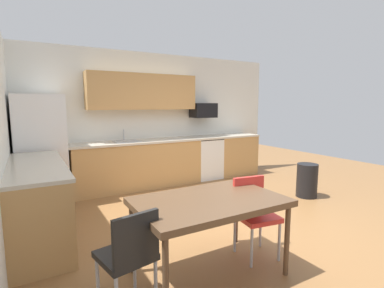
# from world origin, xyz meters

# --- Properties ---
(ground_plane) EXTENTS (12.00, 12.00, 0.00)m
(ground_plane) POSITION_xyz_m (0.00, 0.00, 0.00)
(ground_plane) COLOR olive
(wall_back) EXTENTS (5.80, 0.10, 2.70)m
(wall_back) POSITION_xyz_m (0.00, 2.65, 1.35)
(wall_back) COLOR silver
(wall_back) RESTS_ON ground
(cabinet_run_back) EXTENTS (2.54, 0.60, 0.90)m
(cabinet_run_back) POSITION_xyz_m (-0.48, 2.30, 0.45)
(cabinet_run_back) COLOR tan
(cabinet_run_back) RESTS_ON ground
(cabinet_run_back_right) EXTENTS (1.01, 0.60, 0.90)m
(cabinet_run_back_right) POSITION_xyz_m (1.90, 2.30, 0.45)
(cabinet_run_back_right) COLOR tan
(cabinet_run_back_right) RESTS_ON ground
(cabinet_run_left) EXTENTS (0.60, 2.00, 0.90)m
(cabinet_run_left) POSITION_xyz_m (-2.30, 0.80, 0.45)
(cabinet_run_left) COLOR tan
(cabinet_run_left) RESTS_ON ground
(countertop_back) EXTENTS (4.80, 0.64, 0.04)m
(countertop_back) POSITION_xyz_m (0.00, 2.30, 0.92)
(countertop_back) COLOR beige
(countertop_back) RESTS_ON cabinet_run_back
(countertop_left) EXTENTS (0.64, 2.00, 0.04)m
(countertop_left) POSITION_xyz_m (-2.30, 0.80, 0.92)
(countertop_left) COLOR beige
(countertop_left) RESTS_ON cabinet_run_left
(upper_cabinets_back) EXTENTS (2.20, 0.34, 0.70)m
(upper_cabinets_back) POSITION_xyz_m (-0.30, 2.43, 1.90)
(upper_cabinets_back) COLOR tan
(refrigerator) EXTENTS (0.76, 0.70, 1.81)m
(refrigerator) POSITION_xyz_m (-2.18, 2.22, 0.90)
(refrigerator) COLOR white
(refrigerator) RESTS_ON ground
(oven_range) EXTENTS (0.60, 0.60, 0.91)m
(oven_range) POSITION_xyz_m (1.09, 2.30, 0.46)
(oven_range) COLOR white
(oven_range) RESTS_ON ground
(microwave) EXTENTS (0.54, 0.36, 0.32)m
(microwave) POSITION_xyz_m (1.09, 2.40, 1.52)
(microwave) COLOR black
(sink_basin) EXTENTS (0.48, 0.40, 0.14)m
(sink_basin) POSITION_xyz_m (-0.71, 2.30, 0.88)
(sink_basin) COLOR #A5A8AD
(sink_basin) RESTS_ON countertop_back
(sink_faucet) EXTENTS (0.02, 0.02, 0.24)m
(sink_faucet) POSITION_xyz_m (-0.71, 2.48, 1.04)
(sink_faucet) COLOR #B2B5BA
(sink_faucet) RESTS_ON countertop_back
(dining_table) EXTENTS (1.40, 0.90, 0.76)m
(dining_table) POSITION_xyz_m (-0.89, -0.89, 0.70)
(dining_table) COLOR brown
(dining_table) RESTS_ON ground
(chair_near_table) EXTENTS (0.45, 0.45, 0.85)m
(chair_near_table) POSITION_xyz_m (-0.26, -0.81, 0.50)
(chair_near_table) COLOR red
(chair_near_table) RESTS_ON ground
(chair_far_side) EXTENTS (0.47, 0.47, 0.85)m
(chair_far_side) POSITION_xyz_m (-1.72, -1.03, 0.50)
(chair_far_side) COLOR black
(chair_far_side) RESTS_ON ground
(trash_bin) EXTENTS (0.36, 0.36, 0.60)m
(trash_bin) POSITION_xyz_m (1.94, 0.23, 0.30)
(trash_bin) COLOR black
(trash_bin) RESTS_ON ground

